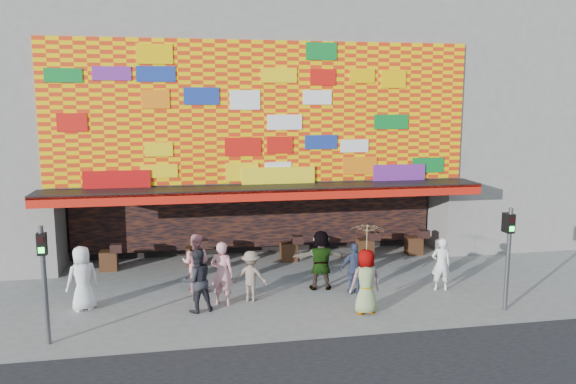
# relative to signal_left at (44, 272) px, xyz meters

# --- Properties ---
(ground) EXTENTS (90.00, 90.00, 0.00)m
(ground) POSITION_rel_signal_left_xyz_m (6.20, 1.50, -1.86)
(ground) COLOR slate
(ground) RESTS_ON ground
(shop_building) EXTENTS (15.20, 9.40, 10.00)m
(shop_building) POSITION_rel_signal_left_xyz_m (6.20, 9.68, 3.37)
(shop_building) COLOR gray
(shop_building) RESTS_ON ground
(neighbor_right) EXTENTS (11.00, 8.00, 12.00)m
(neighbor_right) POSITION_rel_signal_left_xyz_m (19.20, 9.50, 4.14)
(neighbor_right) COLOR gray
(neighbor_right) RESTS_ON ground
(signal_left) EXTENTS (0.22, 0.20, 3.00)m
(signal_left) POSITION_rel_signal_left_xyz_m (0.00, 0.00, 0.00)
(signal_left) COLOR #59595B
(signal_left) RESTS_ON ground
(signal_right) EXTENTS (0.22, 0.20, 3.00)m
(signal_right) POSITION_rel_signal_left_xyz_m (12.40, 0.00, 0.00)
(signal_right) COLOR #59595B
(signal_right) RESTS_ON ground
(ped_a) EXTENTS (1.09, 0.97, 1.87)m
(ped_a) POSITION_rel_signal_left_xyz_m (0.47, 2.27, -0.92)
(ped_a) COLOR white
(ped_a) RESTS_ON ground
(ped_b) EXTENTS (0.82, 0.69, 1.91)m
(ped_b) POSITION_rel_signal_left_xyz_m (4.43, 1.95, -0.91)
(ped_b) COLOR pink
(ped_b) RESTS_ON ground
(ped_c) EXTENTS (1.04, 0.91, 1.83)m
(ped_c) POSITION_rel_signal_left_xyz_m (3.70, 1.53, -0.95)
(ped_c) COLOR #222228
(ped_c) RESTS_ON ground
(ped_d) EXTENTS (1.12, 0.85, 1.53)m
(ped_d) POSITION_rel_signal_left_xyz_m (5.30, 2.12, -1.09)
(ped_d) COLOR gray
(ped_d) RESTS_ON ground
(ped_e) EXTENTS (0.95, 0.41, 1.62)m
(ped_e) POSITION_rel_signal_left_xyz_m (8.55, 2.16, -1.05)
(ped_e) COLOR #364060
(ped_e) RESTS_ON ground
(ped_f) EXTENTS (1.84, 0.79, 1.92)m
(ped_f) POSITION_rel_signal_left_xyz_m (7.63, 2.79, -0.90)
(ped_f) COLOR gray
(ped_f) RESTS_ON ground
(ped_g) EXTENTS (0.96, 0.68, 1.86)m
(ped_g) POSITION_rel_signal_left_xyz_m (8.37, 0.53, -0.93)
(ped_g) COLOR gray
(ped_g) RESTS_ON ground
(ped_h) EXTENTS (0.68, 0.52, 1.69)m
(ped_h) POSITION_rel_signal_left_xyz_m (11.35, 1.98, -1.02)
(ped_h) COLOR white
(ped_h) RESTS_ON ground
(ped_i) EXTENTS (1.09, 0.96, 1.86)m
(ped_i) POSITION_rel_signal_left_xyz_m (3.70, 3.25, -0.93)
(ped_i) COLOR pink
(ped_i) RESTS_ON ground
(parasol) EXTENTS (1.22, 1.23, 1.83)m
(parasol) POSITION_rel_signal_left_xyz_m (8.37, 0.53, 0.28)
(parasol) COLOR #F7EA9C
(parasol) RESTS_ON ground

